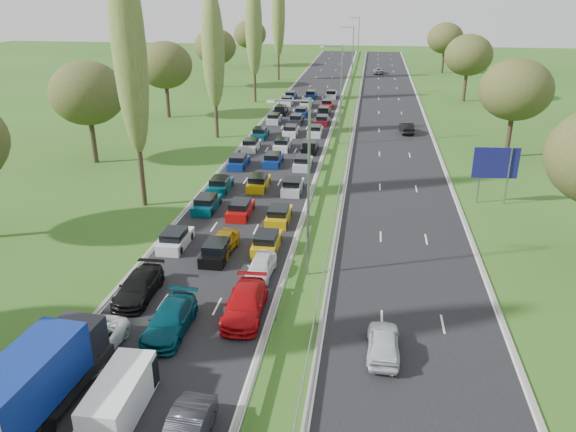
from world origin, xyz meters
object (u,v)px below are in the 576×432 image
at_px(white_van_rear, 122,394).
at_px(near_car_2, 91,345).
at_px(blue_lorry, 40,379).
at_px(direction_sign, 496,165).
at_px(near_car_3, 138,286).

bearing_deg(white_van_rear, near_car_2, 131.39).
relative_size(near_car_2, white_van_rear, 1.07).
distance_m(near_car_2, blue_lorry, 4.46).
bearing_deg(blue_lorry, direction_sign, 55.29).
height_order(near_car_2, direction_sign, direction_sign).
relative_size(blue_lorry, direction_sign, 1.64).
relative_size(near_car_2, direction_sign, 0.99).
distance_m(near_car_3, blue_lorry, 10.65).
relative_size(near_car_3, white_van_rear, 1.05).
distance_m(blue_lorry, direction_sign, 40.15).
bearing_deg(direction_sign, white_van_rear, -125.41).
bearing_deg(near_car_2, near_car_3, 90.33).
bearing_deg(white_van_rear, blue_lorry, -171.50).
xyz_separation_m(near_car_2, direction_sign, (25.14, 26.85, 2.83)).
xyz_separation_m(near_car_3, direction_sign, (25.06, 20.58, 2.81)).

